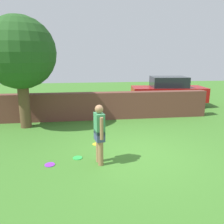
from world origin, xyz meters
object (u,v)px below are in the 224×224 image
person (99,132)px  car (168,91)px  frisbee_purple (50,165)px  frisbee_green (78,158)px  tree (20,54)px  frisbee_yellow (97,144)px

person → car: car is taller
car → frisbee_purple: 9.16m
frisbee_green → frisbee_purple: bearing=-155.8°
car → frisbee_green: size_ratio=16.11×
car → frisbee_green: (-5.23, -6.58, -0.85)m
tree → frisbee_purple: size_ratio=16.16×
frisbee_purple → frisbee_yellow: bearing=44.4°
car → frisbee_green: bearing=57.3°
person → frisbee_purple: 1.60m
person → frisbee_green: size_ratio=6.00×
person → frisbee_green: (-0.60, 0.40, -0.89)m
frisbee_green → tree: bearing=122.7°
tree → frisbee_green: (2.13, -3.31, -2.93)m
frisbee_purple → frisbee_green: 0.80m
frisbee_yellow → frisbee_purple: bearing=-135.6°
car → frisbee_purple: (-5.96, -6.91, -0.85)m
frisbee_yellow → person: bearing=-90.4°
person → car: bearing=-44.0°
car → tree: bearing=29.8°
person → frisbee_yellow: person is taller
car → frisbee_green: car is taller
tree → car: size_ratio=1.00×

